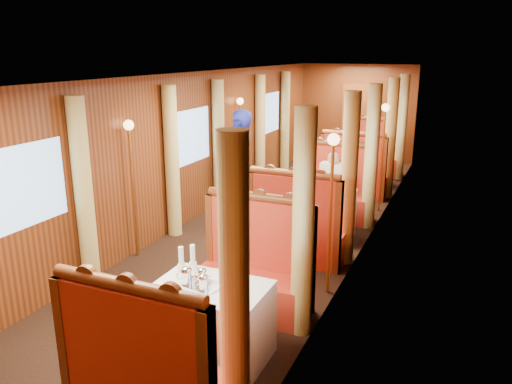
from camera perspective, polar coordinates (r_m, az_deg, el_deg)
The scene contains 47 objects.
floor at distance 8.20m, azimuth 1.95°, elevation -4.37°, with size 3.00×12.00×0.01m, color black, non-canonical shape.
ceiling at distance 7.70m, azimuth 2.13°, elevation 13.35°, with size 3.00×12.00×0.01m, color silver, non-canonical shape.
wall_far at distance 13.55m, azimuth 11.45°, elevation 8.86°, with size 3.00×2.50×0.01m, color brown, non-canonical shape.
wall_left at distance 8.51m, azimuth -7.45°, elevation 4.99°, with size 12.00×2.50×0.01m, color brown, non-canonical shape.
wall_right at distance 7.46m, azimuth 12.85°, elevation 3.18°, with size 12.00×2.50×0.01m, color brown, non-canonical shape.
doorway_far at distance 13.56m, azimuth 11.36°, elevation 7.80°, with size 0.80×0.04×2.00m, color brown.
table_near at distance 4.87m, azimuth -5.13°, elevation -14.60°, with size 1.05×0.72×0.75m, color white.
banquette_near_fwd at distance 4.13m, azimuth -12.28°, elevation -20.35°, with size 1.30×0.55×1.34m.
banquette_near_aft at distance 5.65m, azimuth -0.20°, elevation -9.43°, with size 1.30×0.55×1.34m.
table_mid at distance 7.85m, azimuth 7.08°, elevation -2.53°, with size 1.05×0.72×0.75m, color white.
banquette_mid_fwd at distance 6.92m, azimuth 4.69°, elevation -4.60°, with size 1.30×0.55×1.34m.
banquette_mid_aft at distance 8.77m, azimuth 8.98°, elevation -0.29°, with size 1.30×0.55×1.34m.
table_far at distance 11.14m, azimuth 12.22°, elevation 2.75°, with size 1.05×0.72×0.75m, color white.
banquette_far_fwd at distance 10.16m, azimuth 11.09°, elevation 1.84°, with size 1.30×0.55×1.34m.
banquette_far_aft at distance 12.10m, azimuth 13.20°, elevation 3.97°, with size 1.30×0.55×1.34m.
tea_tray at distance 4.69m, azimuth -6.13°, elevation -10.56°, with size 0.34×0.26×0.01m, color silver.
teapot_left at distance 4.71m, azimuth -7.94°, elevation -9.70°, with size 0.17×0.13×0.14m, color silver, non-canonical shape.
teapot_right at distance 4.59m, azimuth -6.04°, elevation -10.44°, with size 0.16×0.12×0.13m, color silver, non-canonical shape.
teapot_back at distance 4.72m, azimuth -6.18°, elevation -9.67°, with size 0.15×0.11×0.12m, color silver, non-canonical shape.
fruit_plate at distance 4.46m, azimuth -2.93°, elevation -11.81°, with size 0.21×0.21×0.05m.
cup_inboard at distance 4.95m, azimuth -8.52°, elevation -7.94°, with size 0.08×0.08×0.26m.
cup_outboard at distance 4.98m, azimuth -7.23°, elevation -7.72°, with size 0.08×0.08×0.26m.
rose_vase_mid at distance 7.71m, azimuth 7.11°, elevation 1.41°, with size 0.06×0.06×0.36m.
rose_vase_far at distance 11.00m, azimuth 12.38°, elevation 5.52°, with size 0.06×0.06×0.36m.
window_left_near at distance 5.81m, azimuth -25.22°, elevation 0.48°, with size 1.20×0.90×0.01m, color #81ADE3, non-canonical shape.
curtain_left_near_b at distance 6.32m, azimuth -19.08°, elevation -0.28°, with size 0.22×0.22×2.35m, color #DFC872.
window_right_near at distance 4.14m, azimuth 3.52°, elevation -3.80°, with size 1.20×0.90×0.01m, color #81ADE3, non-canonical shape.
curtain_right_near_a at distance 3.62m, azimuth -2.47°, elevation -11.52°, with size 0.22×0.22×2.35m, color #DFC872.
curtain_right_near_b at distance 4.96m, azimuth 5.41°, elevation -3.83°, with size 0.22×0.22×2.35m, color #DFC872.
window_left_mid at distance 8.46m, azimuth -7.41°, elevation 6.31°, with size 1.20×0.90×0.01m, color #81ADE3, non-canonical shape.
curtain_left_mid_a at distance 7.81m, azimuth -9.58°, elevation 3.36°, with size 0.22×0.22×2.35m, color #DFC872.
curtain_left_mid_b at distance 9.13m, azimuth -4.29°, elevation 5.35°, with size 0.22×0.22×2.35m, color #DFC872.
window_right_mid at distance 7.42m, azimuth 12.83°, elevation 4.70°, with size 1.20×0.90×0.01m, color #81ADE3, non-canonical shape.
curtain_right_mid_a at distance 6.75m, azimuth 10.55°, elevation 1.34°, with size 0.22×0.22×2.35m, color #DFC872.
curtain_right_mid_b at distance 8.24m, azimuth 13.03°, elevation 3.83°, with size 0.22×0.22×2.35m, color #DFC872.
window_left_far at distance 11.58m, azimuth 1.52°, elevation 9.00°, with size 1.20×0.90×0.01m, color #81ADE3, non-canonical shape.
curtain_left_far_a at distance 10.86m, azimuth 0.48°, elevation 7.09°, with size 0.22×0.22×2.35m, color #DFC872.
curtain_left_far_b at distance 12.30m, azimuth 3.34°, elevation 8.10°, with size 0.22×0.22×2.35m, color #DFC872.
window_right_far at distance 10.84m, azimuth 16.39°, elevation 7.90°, with size 1.20×0.90×0.01m, color #81ADE3, non-canonical shape.
curtain_right_far_a at distance 10.13m, azimuth 15.10°, elevation 5.89°, with size 0.22×0.22×2.35m, color #DFC872.
curtain_right_far_b at distance 11.65m, azimuth 16.28°, elevation 7.06°, with size 0.22×0.22×2.35m, color #DFC872.
sconce_left_fore at distance 7.00m, azimuth -14.08°, elevation 3.42°, with size 0.14×0.14×1.95m.
sconce_right_fore at distance 5.78m, azimuth 8.65°, elevation 1.12°, with size 0.14×0.14×1.95m.
sconce_left_aft at distance 9.96m, azimuth -1.82°, elevation 7.49°, with size 0.14×0.14×1.95m.
sconce_right_aft at distance 9.14m, azimuth 14.38°, elevation 6.24°, with size 0.14×0.14×1.95m.
steward at distance 8.57m, azimuth -1.90°, elevation 3.11°, with size 0.69×0.45×1.89m, color navy.
passenger at distance 8.48m, azimuth 8.68°, elevation 1.38°, with size 0.40×0.44×0.76m.
Camera 1 is at (2.79, -7.17, 2.84)m, focal length 35.00 mm.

